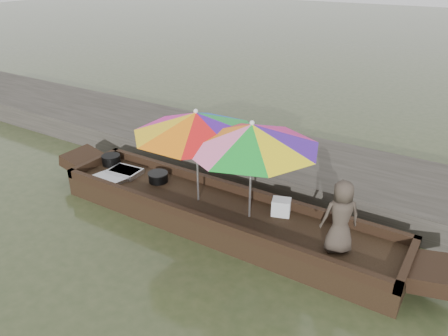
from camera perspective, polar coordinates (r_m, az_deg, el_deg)
The scene contains 11 objects.
water at distance 7.16m, azimuth -0.43°, elevation -7.52°, with size 80.00×80.00×0.00m, color #323E21.
dock at distance 8.74m, azimuth 7.37°, elevation 0.62°, with size 22.00×2.20×0.50m, color #2D2B26.
boat_hull at distance 7.07m, azimuth -0.44°, elevation -6.33°, with size 5.78×1.20×0.35m, color black.
cooking_pot at distance 8.63m, azimuth -14.51°, elevation 1.05°, with size 0.35×0.35×0.19m, color black.
tray_crayfish at distance 8.20m, azimuth -12.80°, elevation -0.48°, with size 0.58×0.40×0.09m, color silver.
tray_scallop at distance 8.07m, azimuth -14.60°, elevation -1.25°, with size 0.58×0.40×0.06m, color silver.
charcoal_grill at distance 7.80m, azimuth -8.60°, elevation -1.24°, with size 0.34×0.34×0.16m, color black.
supply_bag at distance 6.78m, azimuth 7.48°, elevation -5.07°, with size 0.28×0.22×0.26m, color silver.
vendor at distance 5.94m, azimuth 15.00°, elevation -6.18°, with size 0.51×0.34×1.05m, color #3A3129.
umbrella_bow at distance 6.84m, azimuth -3.53°, elevation 1.48°, with size 1.99×1.99×1.55m, color #4814A5, non-canonical shape.
umbrella_stern at distance 6.37m, azimuth 3.50°, elevation -0.41°, with size 1.99×1.99×1.55m, color #4414A5, non-canonical shape.
Camera 1 is at (3.25, -5.04, 3.93)m, focal length 35.00 mm.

